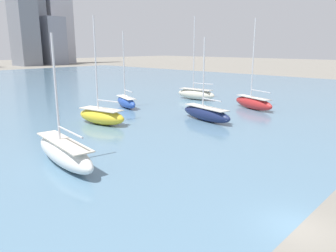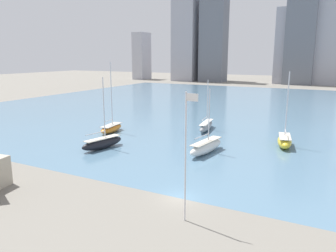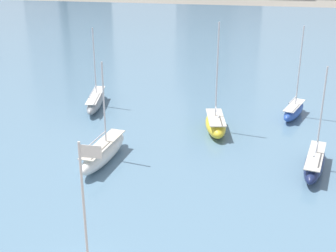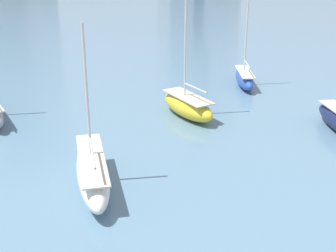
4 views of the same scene
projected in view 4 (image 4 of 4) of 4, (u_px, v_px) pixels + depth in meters
name	position (u px, v px, depth m)	size (l,w,h in m)	color
harbor_water	(49.00, 39.00, 77.44)	(180.00, 140.00, 0.00)	slate
sailboat_yellow	(188.00, 106.00, 42.84)	(3.62, 7.51, 13.26)	yellow
sailboat_white	(93.00, 172.00, 30.48)	(3.34, 10.00, 10.67)	white
sailboat_blue	(245.00, 78.00, 51.98)	(3.97, 7.15, 11.95)	#284CA8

